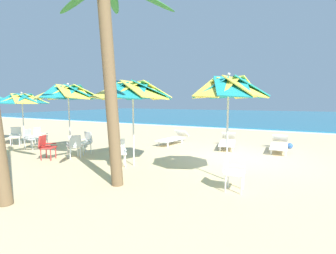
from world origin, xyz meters
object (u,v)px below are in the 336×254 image
Objects in this scene: sun_lounger_0 at (279,145)px; sun_lounger_2 at (173,138)px; plastic_chair_3 at (86,141)px; beach_ball at (290,146)px; plastic_chair_2 at (74,145)px; beach_umbrella_1 at (133,91)px; beach_umbrella_0 at (228,89)px; beach_umbrella_3 at (22,99)px; plastic_chair_1 at (119,151)px; plastic_chair_0 at (232,170)px; plastic_chair_5 at (40,135)px; beach_umbrella_2 at (68,93)px; sun_lounger_1 at (228,142)px; plastic_chair_6 at (30,138)px; plastic_chair_7 at (16,135)px; plastic_chair_4 at (46,146)px; palm_tree_1 at (109,56)px.

sun_lounger_0 is 0.98× the size of sun_lounger_2.
plastic_chair_3 is 3.61× the size of beach_ball.
beach_ball is at bearing 39.13° from plastic_chair_2.
beach_umbrella_1 is 11.56× the size of beach_ball.
beach_umbrella_0 is 6.03m from sun_lounger_2.
beach_ball is at bearing 65.82° from sun_lounger_0.
plastic_chair_2 is 0.40× the size of sun_lounger_0.
sun_lounger_2 is (5.74, 3.76, -1.88)m from beach_umbrella_3.
plastic_chair_1 is 3.61× the size of beach_ball.
plastic_chair_0 is 0.35× the size of beach_umbrella_3.
beach_umbrella_2 is at bearing -13.41° from plastic_chair_5.
plastic_chair_1 is at bearing -116.83° from sun_lounger_1.
sun_lounger_0 is 0.97× the size of sun_lounger_1.
sun_lounger_2 is at bearing -174.70° from sun_lounger_0.
beach_umbrella_0 is 1.27× the size of sun_lounger_2.
plastic_chair_1 is 0.31× the size of beach_umbrella_2.
beach_umbrella_0 reaches higher than plastic_chair_0.
beach_ball is (10.15, 5.25, -0.38)m from plastic_chair_6.
plastic_chair_6 reaches higher than sun_lounger_1.
beach_umbrella_1 is 3.20× the size of plastic_chair_7.
beach_umbrella_1 reaches higher than sun_lounger_2.
beach_umbrella_2 is at bearing 168.92° from plastic_chair_1.
beach_umbrella_2 is (-6.24, 0.37, 0.00)m from beach_umbrella_0.
plastic_chair_5 is 3.61× the size of beach_ball.
plastic_chair_5 is at bearing 148.36° from plastic_chair_4.
plastic_chair_0 and plastic_chair_6 have the same top height.
palm_tree_1 is at bearing -116.71° from beach_ball.
beach_ball is at bearing 23.61° from plastic_chair_7.
beach_umbrella_2 is at bearing -2.79° from plastic_chair_7.
plastic_chair_3 is at bearing 172.94° from beach_umbrella_0.
beach_umbrella_3 is (-5.99, 0.72, 1.67)m from plastic_chair_1.
sun_lounger_1 is 2.72m from beach_ball.
plastic_chair_7 is (-3.85, 0.19, -1.90)m from beach_umbrella_2.
sun_lounger_0 is at bearing 24.19° from plastic_chair_6.
sun_lounger_2 is at bearing 130.49° from beach_umbrella_0.
plastic_chair_4 is at bearing -167.55° from beach_umbrella_1.
beach_umbrella_1 reaches higher than plastic_chair_4.
sun_lounger_1 is at bearing 38.74° from plastic_chair_3.
beach_umbrella_3 is 1.13× the size of sun_lounger_2.
plastic_chair_2 is 1.00× the size of plastic_chair_4.
sun_lounger_2 is at bearing 93.17° from plastic_chair_1.
plastic_chair_4 reaches higher than sun_lounger_1.
beach_umbrella_2 is 4.57m from palm_tree_1.
plastic_chair_6 is 11.43m from beach_ball.
plastic_chair_5 is at bearing 167.75° from plastic_chair_1.
palm_tree_1 is at bearing -77.44° from sun_lounger_2.
sun_lounger_1 is (8.36, 3.97, -1.88)m from beach_umbrella_3.
plastic_chair_0 is 10.47m from plastic_chair_7.
beach_umbrella_3 is 9.44m from sun_lounger_1.
beach_umbrella_2 is at bearing -145.76° from beach_ball.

